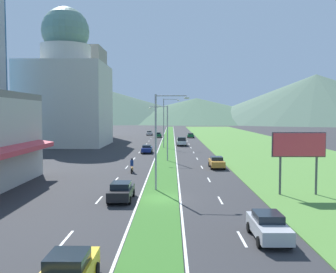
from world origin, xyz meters
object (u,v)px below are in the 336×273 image
Objects in this scene: car_5 at (191,135)px; motorcycle_rider at (132,167)px; street_lamp_far at (165,120)px; pickup_truck_0 at (182,141)px; car_1 at (121,191)px; car_0 at (268,226)px; street_lamp_mid at (165,129)px; car_2 at (147,149)px; car_4 at (69,271)px; car_6 at (158,135)px; car_3 at (149,133)px; billboard_roadside at (299,148)px; street_lamp_near at (160,135)px; car_7 at (217,162)px.

motorcycle_rider reaches higher than car_5.
street_lamp_far is 1.94× the size of pickup_truck_0.
street_lamp_far is 49.23m from car_1.
street_lamp_mid is at bearing -169.68° from car_0.
motorcycle_rider is at bearing -95.97° from street_lamp_far.
street_lamp_mid is 13.02m from car_2.
car_6 is (0.01, 100.33, -0.01)m from car_4.
street_lamp_mid is 1.83× the size of car_3.
car_3 is (-3.39, 96.39, -0.04)m from car_1.
motorcycle_rider reaches higher than car_2.
car_5 is (-5.59, 80.73, -3.49)m from billboard_roadside.
pickup_truck_0 reaches higher than car_1.
car_2 reaches higher than car_5.
street_lamp_near is at bearing -3.78° from pickup_truck_0.
car_1 is 54.77m from pickup_truck_0.
street_lamp_near is 16.09m from car_0.
billboard_roadside is 20.93m from motorcycle_rider.
street_lamp_far is at bearing -172.52° from car_3.
car_6 reaches higher than car_2.
car_0 is (-5.69, -11.96, -3.43)m from billboard_roadside.
motorcycle_rider is at bearing 179.41° from car_6.
billboard_roadside is 16.02m from car_1.
pickup_truck_0 reaches higher than car_3.
car_2 is 54.43m from car_4.
car_0 is 94.49m from car_6.
car_3 is (-2.99, 58.06, -0.01)m from car_2.
billboard_roadside is at bearing -156.26° from car_2.
car_4 is (-9.80, -6.34, 0.02)m from car_0.
street_lamp_mid reaches higher than car_2.
street_lamp_mid is 27.04m from car_1.
street_lamp_far is (-0.35, 22.35, 1.07)m from street_lamp_mid.
car_1 is at bearing -177.98° from car_3.
car_0 is at bearing -157.02° from motorcycle_rider.
car_6 is (-3.18, 57.70, -4.14)m from street_lamp_mid.
street_lamp_near reaches higher than billboard_roadside.
billboard_roadside reaches higher than car_2.
street_lamp_near is 6.85m from car_1.
motorcycle_rider is at bearing 179.27° from car_2.
street_lamp_near is 34.64m from car_2.
car_1 is 0.98× the size of car_2.
billboard_roadside is 1.29× the size of car_0.
motorcycle_rider is at bearing 141.66° from billboard_roadside.
street_lamp_near is at bearing -36.62° from car_1.
car_2 is 22.03m from car_7.
car_2 is (-10.20, 48.09, -0.02)m from car_0.
car_6 is at bearing 100.69° from billboard_roadside.
car_7 is (0.42, 28.79, -0.01)m from car_0.
street_lamp_far is 34.46m from motorcycle_rider.
car_5 is at bearing -135.38° from car_3.
street_lamp_mid is at bearing -136.81° from car_7.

